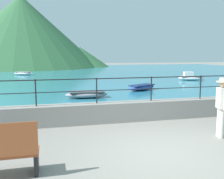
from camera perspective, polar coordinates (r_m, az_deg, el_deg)
name	(u,v)px	position (r m, az deg, el deg)	size (l,w,h in m)	color
ground_plane	(162,155)	(6.42, 11.25, -14.26)	(120.00, 120.00, 0.00)	gray
promenade_wall	(125,111)	(9.18, 2.86, -4.99)	(20.00, 0.56, 0.70)	gray
railing	(125,85)	(9.01, 2.90, 1.09)	(18.44, 0.04, 0.90)	black
lake_water	(72,73)	(31.41, -9.01, 3.61)	(64.00, 44.32, 0.06)	teal
hill_main	(22,32)	(50.05, -19.76, 12.24)	(28.55, 28.55, 12.93)	#33663D
hill_secondary	(80,57)	(48.04, -7.35, 7.36)	(11.20, 11.20, 3.74)	#33663D
person_walking	(222,104)	(7.93, 23.59, -3.12)	(0.38, 0.55, 1.75)	beige
boat_0	(190,77)	(23.90, 17.37, 2.68)	(2.45, 1.44, 0.76)	white
boat_1	(142,87)	(16.67, 6.75, 0.54)	(2.44, 1.92, 0.36)	#2D4C9E
boat_2	(23,73)	(30.21, -19.47, 3.50)	(2.45, 1.90, 0.36)	white
boat_3	(87,94)	(13.70, -5.77, -1.08)	(2.32, 0.95, 0.36)	gray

